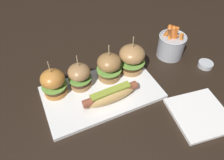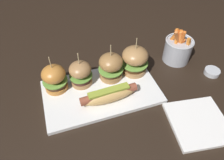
{
  "view_description": "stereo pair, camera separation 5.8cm",
  "coord_description": "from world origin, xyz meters",
  "px_view_note": "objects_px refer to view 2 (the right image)",
  "views": [
    {
      "loc": [
        -0.18,
        -0.47,
        0.58
      ],
      "look_at": [
        0.04,
        0.0,
        0.05
      ],
      "focal_mm": 33.78,
      "sensor_mm": 36.0,
      "label": 1
    },
    {
      "loc": [
        -0.12,
        -0.49,
        0.58
      ],
      "look_at": [
        0.04,
        0.0,
        0.05
      ],
      "focal_mm": 33.78,
      "sensor_mm": 36.0,
      "label": 2
    }
  ],
  "objects_px": {
    "slider_far_left": "(54,78)",
    "fries_bucket": "(178,49)",
    "sauce_ramekin": "(212,72)",
    "side_plate": "(198,122)",
    "platter_main": "(101,92)",
    "slider_far_right": "(135,60)",
    "hot_dog": "(109,95)",
    "slider_center_right": "(111,66)",
    "slider_center_left": "(81,73)"
  },
  "relations": [
    {
      "from": "slider_far_right",
      "to": "sauce_ramekin",
      "type": "distance_m",
      "value": 0.32
    },
    {
      "from": "slider_center_right",
      "to": "slider_far_right",
      "type": "height_order",
      "value": "slider_far_right"
    },
    {
      "from": "platter_main",
      "to": "sauce_ramekin",
      "type": "bearing_deg",
      "value": -5.36
    },
    {
      "from": "slider_far_left",
      "to": "slider_far_right",
      "type": "relative_size",
      "value": 0.94
    },
    {
      "from": "platter_main",
      "to": "hot_dog",
      "type": "xyz_separation_m",
      "value": [
        0.01,
        -0.05,
        0.03
      ]
    },
    {
      "from": "platter_main",
      "to": "fries_bucket",
      "type": "xyz_separation_m",
      "value": [
        0.35,
        0.08,
        0.05
      ]
    },
    {
      "from": "slider_far_left",
      "to": "fries_bucket",
      "type": "bearing_deg",
      "value": 2.22
    },
    {
      "from": "slider_far_right",
      "to": "fries_bucket",
      "type": "relative_size",
      "value": 1.02
    },
    {
      "from": "hot_dog",
      "to": "fries_bucket",
      "type": "bearing_deg",
      "value": 21.15
    },
    {
      "from": "slider_far_left",
      "to": "slider_center_right",
      "type": "relative_size",
      "value": 0.97
    },
    {
      "from": "slider_far_right",
      "to": "sauce_ramekin",
      "type": "relative_size",
      "value": 2.57
    },
    {
      "from": "side_plate",
      "to": "slider_far_left",
      "type": "bearing_deg",
      "value": 144.84
    },
    {
      "from": "slider_center_left",
      "to": "sauce_ramekin",
      "type": "xyz_separation_m",
      "value": [
        0.5,
        -0.1,
        -0.05
      ]
    },
    {
      "from": "hot_dog",
      "to": "sauce_ramekin",
      "type": "distance_m",
      "value": 0.43
    },
    {
      "from": "platter_main",
      "to": "slider_far_right",
      "type": "height_order",
      "value": "slider_far_right"
    },
    {
      "from": "sauce_ramekin",
      "to": "slider_far_left",
      "type": "bearing_deg",
      "value": 169.97
    },
    {
      "from": "fries_bucket",
      "to": "sauce_ramekin",
      "type": "relative_size",
      "value": 2.51
    },
    {
      "from": "side_plate",
      "to": "sauce_ramekin",
      "type": "bearing_deg",
      "value": 44.15
    },
    {
      "from": "hot_dog",
      "to": "side_plate",
      "type": "distance_m",
      "value": 0.3
    },
    {
      "from": "slider_far_left",
      "to": "side_plate",
      "type": "xyz_separation_m",
      "value": [
        0.41,
        -0.29,
        -0.06
      ]
    },
    {
      "from": "slider_center_left",
      "to": "side_plate",
      "type": "bearing_deg",
      "value": -41.94
    },
    {
      "from": "hot_dog",
      "to": "slider_center_right",
      "type": "distance_m",
      "value": 0.12
    },
    {
      "from": "hot_dog",
      "to": "sauce_ramekin",
      "type": "height_order",
      "value": "hot_dog"
    },
    {
      "from": "platter_main",
      "to": "side_plate",
      "type": "relative_size",
      "value": 2.29
    },
    {
      "from": "slider_center_left",
      "to": "sauce_ramekin",
      "type": "height_order",
      "value": "slider_center_left"
    },
    {
      "from": "side_plate",
      "to": "slider_far_right",
      "type": "bearing_deg",
      "value": 110.58
    },
    {
      "from": "platter_main",
      "to": "slider_far_left",
      "type": "relative_size",
      "value": 2.85
    },
    {
      "from": "hot_dog",
      "to": "sauce_ramekin",
      "type": "xyz_separation_m",
      "value": [
        0.43,
        0.01,
        -0.03
      ]
    },
    {
      "from": "slider_far_right",
      "to": "slider_far_left",
      "type": "bearing_deg",
      "value": 179.32
    },
    {
      "from": "slider_far_left",
      "to": "fries_bucket",
      "type": "distance_m",
      "value": 0.5
    },
    {
      "from": "slider_far_left",
      "to": "slider_center_left",
      "type": "distance_m",
      "value": 0.09
    },
    {
      "from": "platter_main",
      "to": "slider_center_left",
      "type": "relative_size",
      "value": 2.95
    },
    {
      "from": "slider_center_right",
      "to": "slider_center_left",
      "type": "bearing_deg",
      "value": 178.38
    },
    {
      "from": "slider_center_left",
      "to": "sauce_ramekin",
      "type": "relative_size",
      "value": 2.34
    },
    {
      "from": "platter_main",
      "to": "slider_far_right",
      "type": "xyz_separation_m",
      "value": [
        0.15,
        0.06,
        0.06
      ]
    },
    {
      "from": "hot_dog",
      "to": "slider_far_left",
      "type": "height_order",
      "value": "slider_far_left"
    },
    {
      "from": "platter_main",
      "to": "fries_bucket",
      "type": "height_order",
      "value": "fries_bucket"
    },
    {
      "from": "slider_far_left",
      "to": "side_plate",
      "type": "bearing_deg",
      "value": -35.16
    },
    {
      "from": "side_plate",
      "to": "slider_center_right",
      "type": "bearing_deg",
      "value": 125.84
    },
    {
      "from": "hot_dog",
      "to": "slider_center_right",
      "type": "relative_size",
      "value": 1.35
    },
    {
      "from": "fries_bucket",
      "to": "side_plate",
      "type": "distance_m",
      "value": 0.32
    },
    {
      "from": "slider_center_left",
      "to": "sauce_ramekin",
      "type": "bearing_deg",
      "value": -11.43
    },
    {
      "from": "slider_center_right",
      "to": "sauce_ramekin",
      "type": "distance_m",
      "value": 0.41
    },
    {
      "from": "slider_center_right",
      "to": "slider_far_right",
      "type": "xyz_separation_m",
      "value": [
        0.1,
        0.0,
        0.0
      ]
    },
    {
      "from": "slider_center_right",
      "to": "fries_bucket",
      "type": "relative_size",
      "value": 0.99
    },
    {
      "from": "slider_center_right",
      "to": "fries_bucket",
      "type": "xyz_separation_m",
      "value": [
        0.3,
        0.03,
        -0.01
      ]
    },
    {
      "from": "slider_far_left",
      "to": "slider_far_right",
      "type": "height_order",
      "value": "slider_far_right"
    },
    {
      "from": "hot_dog",
      "to": "slider_far_right",
      "type": "height_order",
      "value": "slider_far_right"
    },
    {
      "from": "sauce_ramekin",
      "to": "side_plate",
      "type": "relative_size",
      "value": 0.33
    },
    {
      "from": "slider_far_right",
      "to": "side_plate",
      "type": "distance_m",
      "value": 0.31
    }
  ]
}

